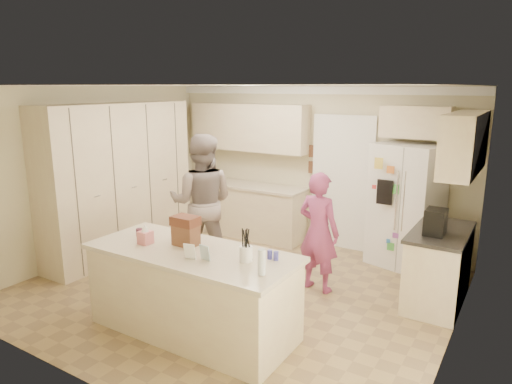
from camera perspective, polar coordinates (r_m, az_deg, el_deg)
The scene contains 41 objects.
floor at distance 6.11m, azimuth -2.58°, elevation -12.11°, with size 5.20×4.60×0.02m, color #998154.
ceiling at distance 5.53m, azimuth -2.86°, elevation 13.26°, with size 5.20×4.60×0.02m, color white.
wall_back at distance 7.66m, azimuth 7.10°, elevation 3.27°, with size 5.20×0.02×2.60m, color beige.
wall_front at distance 4.07m, azimuth -21.52°, elevation -6.36°, with size 5.20×0.02×2.60m, color beige.
wall_left at distance 7.45m, azimuth -19.55°, elevation 2.33°, with size 0.02×4.60×2.60m, color beige.
wall_right at distance 4.77m, azimuth 24.21°, elevation -3.81°, with size 0.02×4.60×2.60m, color beige.
crown_back at distance 7.51m, azimuth 7.20°, elevation 12.51°, with size 5.20×0.08×0.12m, color white.
pantry_bank at distance 7.36m, azimuth -16.75°, elevation 1.43°, with size 0.60×2.60×2.35m, color beige.
back_base_cab at distance 8.12m, azimuth -1.38°, elevation -2.28°, with size 2.20×0.60×0.88m, color beige.
back_countertop at distance 8.01m, azimuth -1.44°, elevation 0.88°, with size 2.24×0.63×0.04m, color beige.
back_upper_cab at distance 7.97m, azimuth -0.95°, elevation 8.10°, with size 2.20×0.35×0.80m, color beige.
doorway_opening at distance 7.47m, azimuth 10.78°, elevation 0.94°, with size 0.90×0.06×2.10m, color black.
doorway_casing at distance 7.44m, azimuth 10.68°, elevation 0.89°, with size 1.02×0.03×2.22m, color white.
wall_frame_upper at distance 7.58m, azimuth 7.16°, elevation 5.08°, with size 0.15×0.02×0.20m, color brown.
wall_frame_lower at distance 7.62m, azimuth 7.10°, elevation 3.07°, with size 0.15×0.02×0.20m, color brown.
refrigerator at distance 6.96m, azimuth 18.24°, elevation -1.66°, with size 0.90×0.70×1.80m, color white.
fridge_seam at distance 6.62m, azimuth 17.51°, elevation -2.33°, with size 0.01×0.02×1.78m, color gray.
fridge_dispenser at distance 6.61m, azimuth 15.79°, elevation -0.02°, with size 0.22×0.03×0.35m, color black.
fridge_handle_l at distance 6.59m, azimuth 17.14°, elevation -1.05°, with size 0.02×0.02×0.85m, color silver.
fridge_handle_r at distance 6.56m, azimuth 17.98°, elevation -1.15°, with size 0.02×0.02×0.85m, color silver.
over_fridge_cab at distance 6.87m, azimuth 19.35°, elevation 8.25°, with size 0.95×0.35×0.45m, color beige.
right_base_cab at distance 6.02m, azimuth 21.84°, elevation -8.84°, with size 0.60×1.20×0.88m, color beige.
right_countertop at distance 5.87m, azimuth 22.13°, elevation -4.65°, with size 0.63×1.24×0.04m, color #2D2B28.
right_upper_cab at distance 5.84m, azimuth 24.66°, elevation 5.59°, with size 0.35×1.50×0.70m, color beige.
coffee_maker at distance 5.64m, azimuth 21.52°, elevation -3.50°, with size 0.22×0.28×0.30m, color black.
island_base at distance 5.02m, azimuth -7.94°, elevation -12.42°, with size 2.20×0.90×0.88m, color beige.
island_top at distance 4.84m, azimuth -8.11°, elevation -7.50°, with size 2.28×0.96×0.05m, color beige.
utensil_crock at distance 4.48m, azimuth -1.26°, elevation -7.72°, with size 0.13×0.13×0.15m, color white.
tissue_box at distance 5.10m, azimuth -13.66°, elevation -5.55°, with size 0.13×0.13×0.14m, color #E07C84.
tissue_plume at distance 5.06m, azimuth -13.72°, elevation -4.37°, with size 0.08×0.08×0.08m, color white.
dollhouse_body at distance 4.96m, azimuth -8.76°, elevation -5.36°, with size 0.26×0.18×0.22m, color brown.
dollhouse_roof at distance 4.91m, azimuth -8.82°, elevation -3.59°, with size 0.28×0.20×0.10m, color #592D1E.
jam_jar at distance 5.37m, azimuth -14.40°, elevation -4.90°, with size 0.07×0.07×0.09m, color #59263F.
greeting_card_a at distance 4.57m, azimuth -8.30°, elevation -7.36°, with size 0.12×0.01×0.16m, color white.
greeting_card_b at distance 4.52m, azimuth -6.42°, elevation -7.55°, with size 0.12×0.01×0.16m, color silver.
water_bottle at distance 4.16m, azimuth 0.73°, elevation -8.75°, with size 0.07×0.07×0.24m, color silver.
shaker_salt at distance 4.54m, azimuth 1.73°, elevation -7.83°, with size 0.05×0.05×0.09m, color #4141AF.
shaker_pepper at distance 4.51m, azimuth 2.51°, elevation -7.99°, with size 0.05×0.05×0.09m, color #4141AF.
teen_boy at distance 6.54m, azimuth -6.78°, elevation -1.29°, with size 0.95×0.74×1.96m, color gray.
teen_girl at distance 5.89m, azimuth 7.82°, elevation -4.98°, with size 0.57×0.37×1.56m, color #A33E8E.
fridge_magnets at distance 6.62m, azimuth 17.49°, elevation -2.35°, with size 0.76×0.02×1.44m, color tan, non-canonical shape.
Camera 1 is at (3.13, -4.56, 2.59)m, focal length 32.00 mm.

